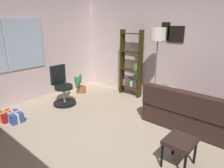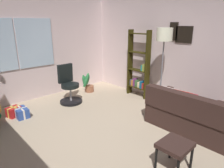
{
  "view_description": "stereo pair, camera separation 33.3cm",
  "coord_description": "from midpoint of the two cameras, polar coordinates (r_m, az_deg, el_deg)",
  "views": [
    {
      "loc": [
        -2.21,
        -1.74,
        1.97
      ],
      "look_at": [
        0.29,
        0.44,
        0.94
      ],
      "focal_mm": 31.93,
      "sensor_mm": 36.0,
      "label": 1
    },
    {
      "loc": [
        -1.98,
        -1.98,
        1.97
      ],
      "look_at": [
        0.29,
        0.44,
        0.94
      ],
      "focal_mm": 31.93,
      "sensor_mm": 36.0,
      "label": 2
    }
  ],
  "objects": [
    {
      "name": "wall_back_with_windows",
      "position": [
        5.45,
        -26.58,
        8.83
      ],
      "size": [
        4.7,
        0.12,
        2.66
      ],
      "color": "beige",
      "rests_on": "ground_plane"
    },
    {
      "name": "couch",
      "position": [
        4.18,
        21.03,
        -7.69
      ],
      "size": [
        1.4,
        1.75,
        0.79
      ],
      "color": "#33211D",
      "rests_on": "ground_plane"
    },
    {
      "name": "office_chair",
      "position": [
        5.11,
        -15.82,
        -1.56
      ],
      "size": [
        0.56,
        0.56,
        0.97
      ],
      "color": "black",
      "rests_on": "ground_plane"
    },
    {
      "name": "floor_lamp",
      "position": [
        4.6,
        10.92,
        12.06
      ],
      "size": [
        0.34,
        0.34,
        1.86
      ],
      "color": "slate",
      "rests_on": "ground_plane"
    },
    {
      "name": "gift_box_red",
      "position": [
        4.8,
        -29.79,
        -8.05
      ],
      "size": [
        0.32,
        0.28,
        0.21
      ],
      "color": "red",
      "rests_on": "ground_plane"
    },
    {
      "name": "footstool",
      "position": [
        2.99,
        15.79,
        -16.1
      ],
      "size": [
        0.43,
        0.39,
        0.42
      ],
      "color": "#33211D",
      "rests_on": "ground_plane"
    },
    {
      "name": "gift_box_blue",
      "position": [
        4.7,
        -27.99,
        -8.35
      ],
      "size": [
        0.25,
        0.37,
        0.21
      ],
      "color": "#2D4C99",
      "rests_on": "ground_plane"
    },
    {
      "name": "wall_right_with_frames",
      "position": [
        4.91,
        18.59,
        8.95
      ],
      "size": [
        0.12,
        6.19,
        2.66
      ],
      "color": "beige",
      "rests_on": "ground_plane"
    },
    {
      "name": "bookshelf",
      "position": [
        5.44,
        3.79,
        4.62
      ],
      "size": [
        0.18,
        0.64,
        1.79
      ],
      "color": "#2D270A",
      "rests_on": "ground_plane"
    },
    {
      "name": "potted_plant",
      "position": [
        5.82,
        -10.88,
        -0.32
      ],
      "size": [
        0.43,
        0.4,
        0.63
      ],
      "color": "#985B3F",
      "rests_on": "ground_plane"
    },
    {
      "name": "ground_plane",
      "position": [
        3.46,
        -0.47,
        -18.51
      ],
      "size": [
        4.7,
        6.19,
        0.1
      ],
      "primitive_type": "cube",
      "color": "tan"
    }
  ]
}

